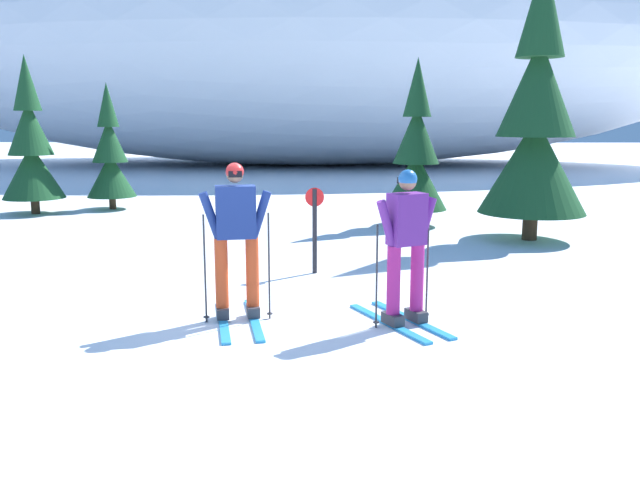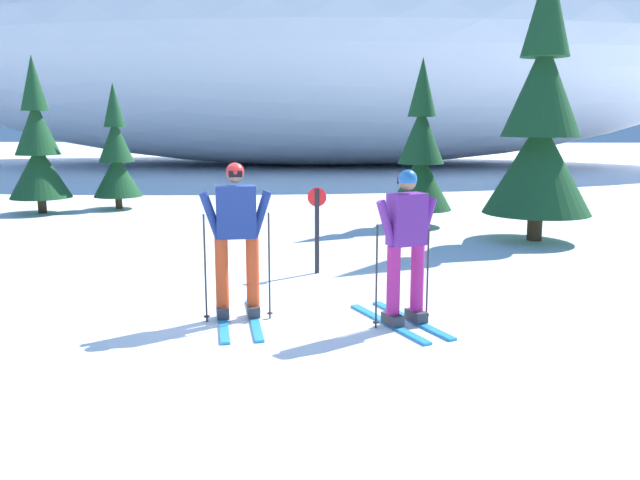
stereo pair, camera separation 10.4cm
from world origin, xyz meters
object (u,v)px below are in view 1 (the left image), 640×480
at_px(skier_purple_jacket, 406,245).
at_px(pine_tree_far_left, 31,148).
at_px(pine_tree_center_right, 416,157).
at_px(trail_marker_post, 315,225).
at_px(pine_tree_far_right, 536,125).
at_px(skier_navy_jacket, 236,237).
at_px(pine_tree_center_left, 110,157).

xyz_separation_m(skier_purple_jacket, pine_tree_far_left, (-8.12, 8.73, 0.68)).
distance_m(pine_tree_center_right, trail_marker_post, 5.09).
relative_size(pine_tree_far_left, pine_tree_far_right, 0.73).
bearing_deg(pine_tree_far_right, pine_tree_far_left, 163.30).
bearing_deg(skier_navy_jacket, skier_purple_jacket, -5.14).
xyz_separation_m(pine_tree_center_right, trail_marker_post, (-2.04, -4.60, -0.75)).
relative_size(pine_tree_far_right, trail_marker_post, 4.03).
bearing_deg(skier_navy_jacket, pine_tree_center_right, 67.62).
bearing_deg(pine_tree_far_right, skier_purple_jacket, -118.73).
distance_m(skier_navy_jacket, pine_tree_center_right, 7.53).
relative_size(skier_navy_jacket, trail_marker_post, 1.40).
bearing_deg(pine_tree_far_left, skier_purple_jacket, -47.10).
height_order(skier_navy_jacket, pine_tree_center_left, pine_tree_center_left).
height_order(skier_navy_jacket, pine_tree_far_right, pine_tree_far_right).
bearing_deg(pine_tree_far_left, pine_tree_center_left, 29.01).
distance_m(pine_tree_far_left, pine_tree_far_right, 11.59).
relative_size(skier_navy_jacket, pine_tree_far_left, 0.48).
bearing_deg(skier_navy_jacket, trail_marker_post, 70.72).
height_order(skier_purple_jacket, pine_tree_center_right, pine_tree_center_right).
relative_size(pine_tree_center_left, pine_tree_center_right, 0.90).
bearing_deg(pine_tree_center_left, trail_marker_post, -52.65).
xyz_separation_m(skier_purple_jacket, trail_marker_post, (-1.08, 2.52, -0.17)).
relative_size(pine_tree_center_left, trail_marker_post, 2.48).
height_order(skier_navy_jacket, trail_marker_post, skier_navy_jacket).
xyz_separation_m(skier_navy_jacket, pine_tree_center_right, (2.86, 6.94, 0.53)).
distance_m(skier_navy_jacket, trail_marker_post, 2.49).
xyz_separation_m(skier_navy_jacket, pine_tree_far_left, (-6.22, 8.56, 0.63)).
relative_size(pine_tree_center_right, trail_marker_post, 2.77).
xyz_separation_m(pine_tree_far_left, trail_marker_post, (7.04, -6.22, -0.85)).
xyz_separation_m(pine_tree_center_left, pine_tree_far_right, (9.47, -4.22, 0.84)).
height_order(pine_tree_far_right, trail_marker_post, pine_tree_far_right).
relative_size(skier_navy_jacket, pine_tree_center_right, 0.51).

